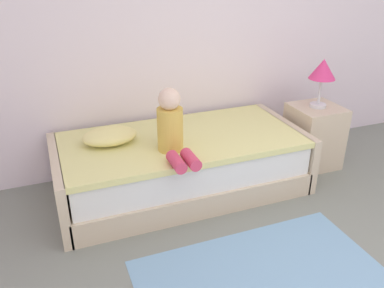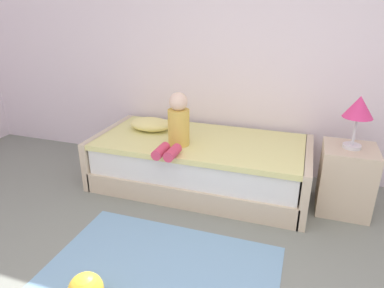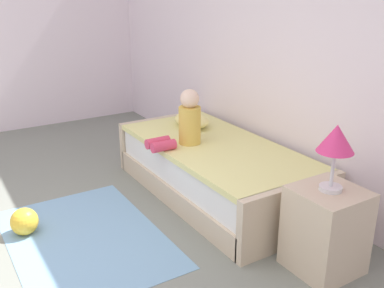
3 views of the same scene
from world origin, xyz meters
TOP-DOWN VIEW (x-y plane):
  - wall_rear at (0.00, 2.60)m, footprint 7.20×0.10m
  - bed at (-0.51, 2.00)m, footprint 2.11×1.00m
  - nightstand at (0.84, 1.98)m, footprint 0.44×0.44m
  - table_lamp at (0.84, 1.98)m, footprint 0.24×0.24m
  - child_figure at (-0.66, 1.77)m, footprint 0.20×0.51m
  - pillow at (-1.09, 2.10)m, footprint 0.44×0.30m
  - area_rug at (-0.39, 0.70)m, footprint 1.60×1.10m

SIDE VIEW (x-z plane):
  - area_rug at x=-0.39m, z-range 0.00..0.01m
  - bed at x=-0.51m, z-range 0.00..0.50m
  - nightstand at x=0.84m, z-range 0.00..0.60m
  - pillow at x=-1.09m, z-range 0.50..0.63m
  - child_figure at x=-0.66m, z-range 0.45..0.96m
  - table_lamp at x=0.84m, z-range 0.71..1.16m
  - wall_rear at x=0.00m, z-range 0.00..2.90m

